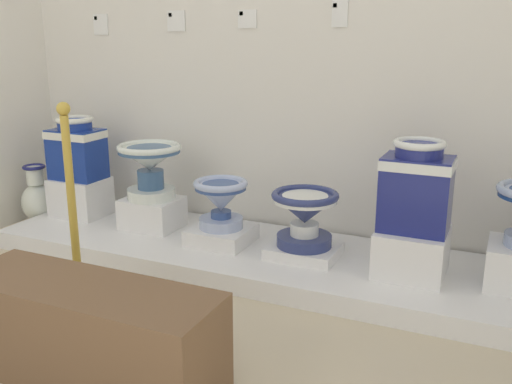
{
  "coord_description": "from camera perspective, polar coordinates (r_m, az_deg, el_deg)",
  "views": [
    {
      "loc": [
        3.24,
        -0.17,
        1.32
      ],
      "look_at": [
        1.93,
        2.72,
        0.45
      ],
      "focal_mm": 40.11,
      "sensor_mm": 36.0,
      "label": 1
    }
  ],
  "objects": [
    {
      "name": "info_placard_third",
      "position": [
        3.7,
        -0.89,
        16.88
      ],
      "size": [
        0.13,
        0.01,
        0.11
      ],
      "color": "white"
    },
    {
      "name": "plinth_block_tall_cobalt",
      "position": [
        3.47,
        -3.47,
        -4.29
      ],
      "size": [
        0.35,
        0.34,
        0.1
      ],
      "primitive_type": "cube",
      "color": "white",
      "rests_on": "display_platform"
    },
    {
      "name": "antique_toilet_central_ornate",
      "position": [
        4.07,
        -17.46,
        4.29
      ],
      "size": [
        0.35,
        0.25,
        0.42
      ],
      "color": "navy",
      "rests_on": "plinth_block_central_ornate"
    },
    {
      "name": "stanchion_post_near_left",
      "position": [
        2.94,
        -17.58,
        -4.93
      ],
      "size": [
        0.23,
        0.23,
        1.03
      ],
      "color": "gold",
      "rests_on": "ground_plane"
    },
    {
      "name": "plinth_block_broad_patterned",
      "position": [
        3.77,
        -10.3,
        -2.06
      ],
      "size": [
        0.35,
        0.3,
        0.2
      ],
      "primitive_type": "cube",
      "color": "white",
      "rests_on": "display_platform"
    },
    {
      "name": "plinth_block_pale_glazed",
      "position": [
        3.11,
        15.24,
        -5.76
      ],
      "size": [
        0.35,
        0.37,
        0.24
      ],
      "primitive_type": "cube",
      "color": "white",
      "rests_on": "display_platform"
    },
    {
      "name": "plinth_block_central_ornate",
      "position": [
        4.14,
        -17.08,
        -0.45
      ],
      "size": [
        0.35,
        0.29,
        0.26
      ],
      "primitive_type": "cube",
      "color": "white",
      "rests_on": "display_platform"
    },
    {
      "name": "antique_toilet_squat_floral",
      "position": [
        3.19,
        4.88,
        -1.98
      ],
      "size": [
        0.38,
        0.38,
        0.31
      ],
      "color": "navy",
      "rests_on": "plinth_block_squat_floral"
    },
    {
      "name": "decorative_vase_spare",
      "position": [
        4.37,
        -20.99,
        -0.67
      ],
      "size": [
        0.22,
        0.22,
        0.44
      ],
      "color": "navy",
      "rests_on": "ground_plane"
    },
    {
      "name": "antique_toilet_broad_patterned",
      "position": [
        3.69,
        -10.54,
        2.92
      ],
      "size": [
        0.41,
        0.41,
        0.36
      ],
      "color": "white",
      "rests_on": "plinth_block_broad_patterned"
    },
    {
      "name": "museum_bench",
      "position": [
        2.39,
        -16.44,
        -13.3
      ],
      "size": [
        1.09,
        0.36,
        0.4
      ],
      "primitive_type": "cube",
      "color": "brown",
      "rests_on": "ground_plane"
    },
    {
      "name": "plinth_block_squat_floral",
      "position": [
        3.26,
        4.79,
        -5.87
      ],
      "size": [
        0.39,
        0.32,
        0.06
      ],
      "primitive_type": "cube",
      "color": "white",
      "rests_on": "display_platform"
    },
    {
      "name": "antique_toilet_pale_glazed",
      "position": [
        3.0,
        15.72,
        0.73
      ],
      "size": [
        0.35,
        0.26,
        0.47
      ],
      "color": "navy",
      "rests_on": "plinth_block_pale_glazed"
    },
    {
      "name": "display_platform",
      "position": [
        3.4,
        0.83,
        -6.53
      ],
      "size": [
        3.39,
        0.87,
        0.11
      ],
      "primitive_type": "cube",
      "color": "white",
      "rests_on": "ground_plane"
    },
    {
      "name": "info_placard_fourth",
      "position": [
        3.49,
        8.35,
        17.22
      ],
      "size": [
        0.09,
        0.01,
        0.15
      ],
      "color": "white"
    },
    {
      "name": "antique_toilet_tall_cobalt",
      "position": [
        3.4,
        -3.54,
        -0.62
      ],
      "size": [
        0.32,
        0.32,
        0.29
      ],
      "color": "#AEBFE5",
      "rests_on": "plinth_block_tall_cobalt"
    },
    {
      "name": "info_placard_first",
      "position": [
        4.3,
        -15.24,
        15.84
      ],
      "size": [
        0.12,
        0.01,
        0.14
      ],
      "color": "white"
    },
    {
      "name": "info_placard_second",
      "position": [
        3.94,
        -7.98,
        16.55
      ],
      "size": [
        0.13,
        0.01,
        0.13
      ],
      "color": "white"
    }
  ]
}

